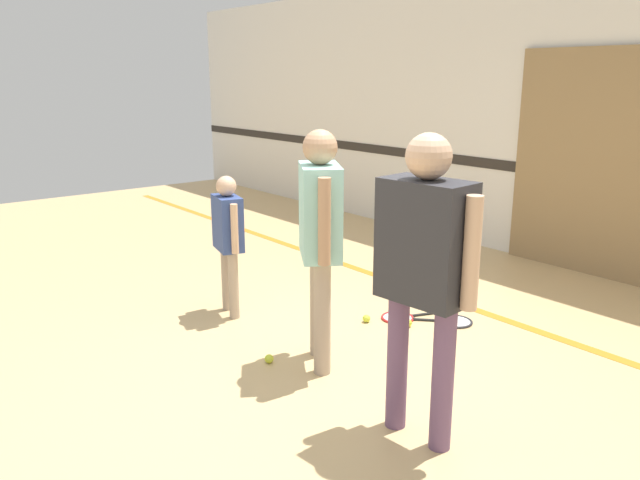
{
  "coord_description": "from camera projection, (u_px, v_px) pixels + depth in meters",
  "views": [
    {
      "loc": [
        3.08,
        -2.71,
        2.04
      ],
      "look_at": [
        -0.17,
        -0.08,
        0.93
      ],
      "focal_mm": 35.0,
      "sensor_mm": 36.0,
      "label": 1
    }
  ],
  "objects": [
    {
      "name": "tennis_ball_by_spare_racket",
      "position": [
        408.0,
        323.0,
        5.21
      ],
      "size": [
        0.07,
        0.07,
        0.07
      ],
      "primitive_type": "sphere",
      "color": "#CCE038",
      "rests_on": "ground_plane"
    },
    {
      "name": "wall_panel",
      "position": [
        628.0,
        168.0,
        6.12
      ],
      "size": [
        2.49,
        0.05,
        2.32
      ],
      "color": "#93754C",
      "rests_on": "ground_plane"
    },
    {
      "name": "racket_spare_on_floor",
      "position": [
        400.0,
        317.0,
        5.39
      ],
      "size": [
        0.37,
        0.54,
        0.03
      ],
      "rotation": [
        0.0,
        0.0,
        1.21
      ],
      "color": "red",
      "rests_on": "ground_plane"
    },
    {
      "name": "tennis_ball_near_instructor",
      "position": [
        269.0,
        359.0,
        4.55
      ],
      "size": [
        0.07,
        0.07,
        0.07
      ],
      "primitive_type": "sphere",
      "color": "#CCE038",
      "rests_on": "ground_plane"
    },
    {
      "name": "person_student_left",
      "position": [
        228.0,
        230.0,
        5.32
      ],
      "size": [
        0.45,
        0.27,
        1.23
      ],
      "rotation": [
        0.0,
        0.0,
        -0.26
      ],
      "color": "tan",
      "rests_on": "ground_plane"
    },
    {
      "name": "person_instructor",
      "position": [
        320.0,
        224.0,
        4.3
      ],
      "size": [
        0.55,
        0.48,
        1.69
      ],
      "rotation": [
        0.0,
        0.0,
        -0.58
      ],
      "color": "tan",
      "rests_on": "ground_plane"
    },
    {
      "name": "person_student_right",
      "position": [
        424.0,
        258.0,
        3.36
      ],
      "size": [
        0.66,
        0.31,
        1.76
      ],
      "rotation": [
        0.0,
        0.0,
        3.23
      ],
      "color": "#6B4C70",
      "rests_on": "ground_plane"
    },
    {
      "name": "tennis_ball_stray_left",
      "position": [
        366.0,
        319.0,
        5.31
      ],
      "size": [
        0.07,
        0.07,
        0.07
      ],
      "primitive_type": "sphere",
      "color": "#CCE038",
      "rests_on": "ground_plane"
    },
    {
      "name": "floor_stripe",
      "position": [
        486.0,
        313.0,
        5.51
      ],
      "size": [
        14.4,
        0.1,
        0.01
      ],
      "color": "orange",
      "rests_on": "ground_plane"
    },
    {
      "name": "wall_back",
      "position": [
        611.0,
        121.0,
        6.23
      ],
      "size": [
        16.0,
        0.07,
        3.2
      ],
      "color": "silver",
      "rests_on": "ground_plane"
    },
    {
      "name": "ground_plane",
      "position": [
        343.0,
        368.0,
        4.48
      ],
      "size": [
        16.0,
        16.0,
        0.0
      ],
      "primitive_type": "plane",
      "color": "tan"
    },
    {
      "name": "racket_second_spare",
      "position": [
        453.0,
        321.0,
        5.31
      ],
      "size": [
        0.48,
        0.46,
        0.03
      ],
      "rotation": [
        0.0,
        0.0,
        3.89
      ],
      "color": "#28282D",
      "rests_on": "ground_plane"
    }
  ]
}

